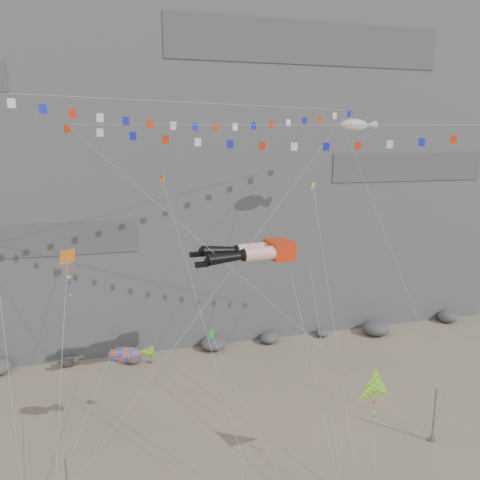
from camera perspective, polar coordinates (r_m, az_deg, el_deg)
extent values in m
plane|color=gray|center=(34.78, 3.18, -24.68)|extent=(120.00, 120.00, 0.00)
cube|color=slate|center=(59.26, -6.71, 16.00)|extent=(80.00, 28.00, 50.00)
cylinder|color=gray|center=(37.40, 22.58, -19.11)|extent=(0.12, 0.12, 4.01)
cube|color=red|center=(34.93, 4.83, -1.15)|extent=(1.89, 2.44, 1.35)
cylinder|color=#FCB79D|center=(33.53, 2.32, -1.68)|extent=(2.37, 1.23, 0.99)
sphere|color=black|center=(33.10, 0.52, -1.85)|extent=(0.91, 0.91, 0.91)
cone|color=black|center=(32.65, -1.67, -2.19)|extent=(2.79, 1.12, 0.93)
cube|color=black|center=(32.18, -4.71, -3.00)|extent=(0.92, 0.49, 0.33)
cylinder|color=#FCB79D|center=(34.73, 1.43, -1.19)|extent=(2.37, 1.23, 0.99)
sphere|color=black|center=(34.31, -0.32, -1.35)|extent=(0.91, 0.91, 0.91)
cone|color=black|center=(33.83, -2.45, -1.33)|extent=(2.81, 1.12, 0.99)
cube|color=black|center=(33.33, -5.39, -1.75)|extent=(0.92, 0.49, 0.33)
cylinder|color=gray|center=(30.90, 8.50, -15.74)|extent=(0.03, 0.03, 18.99)
cylinder|color=gray|center=(30.04, -13.18, -5.80)|extent=(0.03, 0.03, 28.81)
cylinder|color=gray|center=(33.98, 15.63, -5.25)|extent=(0.03, 0.03, 23.68)
cube|color=gray|center=(38.34, 22.01, -21.67)|extent=(0.16, 0.16, 0.10)
cylinder|color=gray|center=(28.75, -21.09, -17.43)|extent=(0.03, 0.03, 15.89)
cylinder|color=gray|center=(30.61, -18.70, -22.62)|extent=(0.03, 0.03, 11.43)
cylinder|color=gray|center=(29.48, 16.06, -24.54)|extent=(0.03, 0.03, 7.76)
cylinder|color=gray|center=(38.36, 19.45, -3.37)|extent=(0.03, 0.03, 25.89)
cube|color=gray|center=(38.79, 25.99, -21.61)|extent=(0.16, 0.16, 0.10)
cylinder|color=gray|center=(30.25, -4.24, -10.83)|extent=(0.03, 0.03, 23.84)
cylinder|color=gray|center=(31.82, 10.49, -16.23)|extent=(0.03, 0.03, 15.88)
cylinder|color=gray|center=(29.28, 2.16, -22.17)|extent=(0.03, 0.03, 12.94)
cylinder|color=gray|center=(33.94, 11.23, -9.28)|extent=(0.03, 0.03, 23.23)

